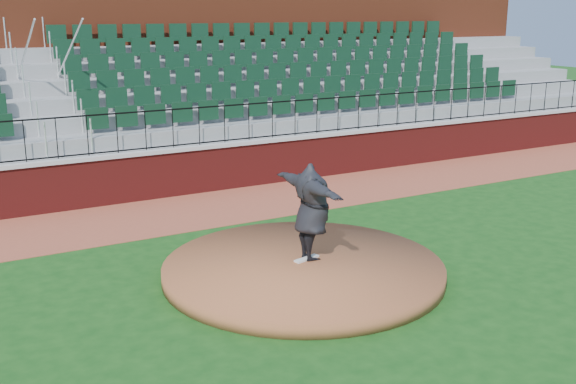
{
  "coord_description": "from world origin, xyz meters",
  "views": [
    {
      "loc": [
        -6.5,
        -10.08,
        4.8
      ],
      "look_at": [
        0.0,
        1.5,
        1.3
      ],
      "focal_mm": 43.12,
      "sensor_mm": 36.0,
      "label": 1
    }
  ],
  "objects": [
    {
      "name": "wall_railing",
      "position": [
        0.0,
        7.0,
        1.8
      ],
      "size": [
        34.0,
        0.05,
        1.0
      ],
      "primitive_type": null,
      "color": "black",
      "rests_on": "wall_cap"
    },
    {
      "name": "field_wall",
      "position": [
        0.0,
        7.0,
        0.6
      ],
      "size": [
        34.0,
        0.35,
        1.2
      ],
      "primitive_type": "cube",
      "color": "maroon",
      "rests_on": "ground"
    },
    {
      "name": "pitcher",
      "position": [
        -0.1,
        0.43,
        1.18
      ],
      "size": [
        0.68,
        2.29,
        1.85
      ],
      "primitive_type": "imported",
      "rotation": [
        0.0,
        0.0,
        1.55
      ],
      "color": "black",
      "rests_on": "pitchers_mound"
    },
    {
      "name": "concourse_wall",
      "position": [
        0.0,
        12.52,
        2.75
      ],
      "size": [
        34.0,
        0.5,
        5.5
      ],
      "primitive_type": "cube",
      "color": "maroon",
      "rests_on": "ground"
    },
    {
      "name": "wall_cap",
      "position": [
        0.0,
        7.0,
        1.25
      ],
      "size": [
        34.0,
        0.45,
        0.1
      ],
      "primitive_type": "cube",
      "color": "#B7B7B7",
      "rests_on": "field_wall"
    },
    {
      "name": "pitching_rubber",
      "position": [
        -0.19,
        0.44,
        0.27
      ],
      "size": [
        0.56,
        0.26,
        0.04
      ],
      "primitive_type": "cube",
      "rotation": [
        0.0,
        0.0,
        0.24
      ],
      "color": "silver",
      "rests_on": "pitchers_mound"
    },
    {
      "name": "ground",
      "position": [
        0.0,
        0.0,
        0.0
      ],
      "size": [
        90.0,
        90.0,
        0.0
      ],
      "primitive_type": "plane",
      "color": "#123F12",
      "rests_on": "ground"
    },
    {
      "name": "pitchers_mound",
      "position": [
        -0.35,
        0.31,
        0.12
      ],
      "size": [
        5.22,
        5.22,
        0.25
      ],
      "primitive_type": "cylinder",
      "color": "brown",
      "rests_on": "ground"
    },
    {
      "name": "seating_stands",
      "position": [
        0.0,
        9.72,
        2.3
      ],
      "size": [
        34.0,
        5.1,
        4.6
      ],
      "primitive_type": null,
      "color": "gray",
      "rests_on": "ground"
    },
    {
      "name": "warning_track",
      "position": [
        0.0,
        5.4,
        0.01
      ],
      "size": [
        34.0,
        3.2,
        0.01
      ],
      "primitive_type": "cube",
      "color": "brown",
      "rests_on": "ground"
    }
  ]
}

